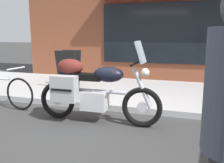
% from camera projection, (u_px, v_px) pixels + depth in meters
% --- Properties ---
extents(ground_plane, '(80.00, 80.00, 0.00)m').
position_uv_depth(ground_plane, '(89.00, 129.00, 4.08)').
color(ground_plane, '#393939').
extents(touring_motorcycle, '(2.23, 0.68, 1.41)m').
position_uv_depth(touring_motorcycle, '(90.00, 88.00, 4.27)').
color(touring_motorcycle, black).
rests_on(touring_motorcycle, ground_plane).
extents(sandwich_board_sign, '(0.55, 0.42, 0.99)m').
position_uv_depth(sandwich_board_sign, '(69.00, 69.00, 6.52)').
color(sandwich_board_sign, black).
rests_on(sandwich_board_sign, sidewalk_curb).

